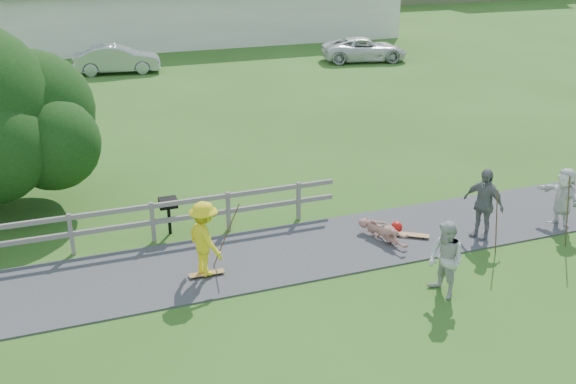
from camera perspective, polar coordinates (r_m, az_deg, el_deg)
name	(u,v)px	position (r m, az deg, el deg)	size (l,w,h in m)	color
ground	(268,290)	(14.57, -1.82, -8.74)	(260.00, 260.00, 0.00)	#2F5919
path	(248,259)	(15.80, -3.54, -6.00)	(34.00, 3.00, 0.04)	#363639
fence	(44,232)	(16.64, -20.90, -3.32)	(15.05, 0.10, 1.10)	slate
strip_mall	(165,3)	(47.70, -10.91, 16.21)	(32.50, 10.75, 5.10)	beige
skater_rider	(205,243)	(14.78, -7.39, -4.48)	(1.16, 0.66, 1.79)	yellow
skater_fallen	(383,231)	(16.74, 8.44, -3.49)	(1.54, 0.37, 0.56)	#A66C5C
spectator_a	(446,260)	(14.37, 13.83, -5.88)	(0.86, 0.67, 1.76)	#B7B8B4
spectator_b	(483,204)	(17.22, 16.96, -1.01)	(1.13, 0.47, 1.93)	slate
spectator_d	(563,198)	(18.64, 23.25, -0.50)	(1.56, 0.50, 1.69)	silver
car_silver	(117,59)	(37.28, -14.96, 11.33)	(1.62, 4.65, 1.53)	#9FA2A7
car_white	(364,49)	(39.69, 6.81, 12.48)	(2.33, 5.06, 1.41)	silver
bbq	(169,216)	(17.16, -10.53, -2.12)	(0.47, 0.36, 1.01)	black
longboard_rider	(207,275)	(15.18, -7.23, -7.34)	(0.82, 0.20, 0.09)	olive
longboard_fallen	(412,236)	(17.14, 10.92, -3.89)	(0.90, 0.22, 0.10)	olive
helmet	(397,227)	(17.34, 9.63, -3.08)	(0.31, 0.31, 0.31)	red
pole_rider	(226,233)	(15.26, -5.54, -3.64)	(0.03, 0.03, 1.71)	#513720
pole_spec_left	(496,222)	(16.49, 18.04, -2.55)	(0.03, 0.03, 1.75)	#513720
pole_spec_right	(567,212)	(17.42, 23.59, -1.61)	(0.03, 0.03, 1.98)	#513720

